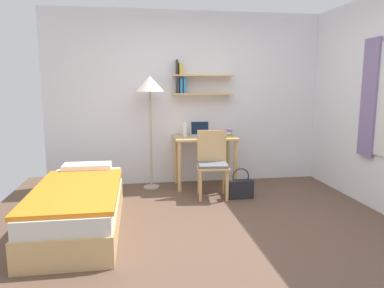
% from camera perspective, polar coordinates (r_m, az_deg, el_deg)
% --- Properties ---
extents(ground_plane, '(5.28, 5.28, 0.00)m').
position_cam_1_polar(ground_plane, '(3.87, 4.84, -13.68)').
color(ground_plane, brown).
extents(wall_back, '(4.40, 0.27, 2.60)m').
position_cam_1_polar(wall_back, '(5.55, 0.09, 7.25)').
color(wall_back, white).
rests_on(wall_back, ground_plane).
extents(bed, '(0.85, 1.90, 0.54)m').
position_cam_1_polar(bed, '(4.05, -17.48, -9.41)').
color(bed, tan).
rests_on(bed, ground_plane).
extents(desk, '(0.91, 0.55, 0.75)m').
position_cam_1_polar(desk, '(5.33, 2.07, -0.51)').
color(desk, tan).
rests_on(desk, ground_plane).
extents(desk_chair, '(0.46, 0.44, 0.90)m').
position_cam_1_polar(desk_chair, '(4.88, 3.27, -2.73)').
color(desk_chair, tan).
rests_on(desk_chair, ground_plane).
extents(standing_lamp, '(0.41, 0.41, 1.64)m').
position_cam_1_polar(standing_lamp, '(5.19, -6.72, 8.62)').
color(standing_lamp, '#B2A893').
rests_on(standing_lamp, ground_plane).
extents(laptop, '(0.30, 0.24, 0.23)m').
position_cam_1_polar(laptop, '(5.34, 1.34, 1.86)').
color(laptop, '#B7BABF').
rests_on(laptop, desk).
extents(water_bottle, '(0.07, 0.07, 0.23)m').
position_cam_1_polar(water_bottle, '(5.26, -1.12, 2.35)').
color(water_bottle, silver).
rests_on(water_bottle, desk).
extents(book_stack, '(0.20, 0.23, 0.09)m').
position_cam_1_polar(book_stack, '(5.40, 5.24, 1.72)').
color(book_stack, gold).
rests_on(book_stack, desk).
extents(handbag, '(0.34, 0.13, 0.41)m').
position_cam_1_polar(handbag, '(4.90, 7.71, -6.98)').
color(handbag, '#232328').
rests_on(handbag, ground_plane).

